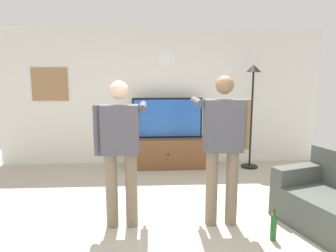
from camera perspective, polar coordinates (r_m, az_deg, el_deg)
ground_plane at (r=3.68m, az=0.64°, el=-19.60°), size 8.40×8.40×0.00m
back_wall at (r=6.18m, az=-1.21°, el=5.45°), size 6.40×0.10×2.70m
tv_stand at (r=6.01m, az=-0.10°, el=-4.94°), size 1.45×0.53×0.58m
television at (r=5.92m, az=-0.13°, el=1.52°), size 1.34×0.07×0.77m
wall_clock at (r=6.11m, az=-0.26°, el=12.34°), size 0.33×0.03×0.33m
framed_picture at (r=6.41m, az=-21.10°, el=7.25°), size 0.69×0.04×0.63m
floor_lamp at (r=6.02m, az=15.44°, el=5.59°), size 0.32×0.32×1.98m
person_standing_nearer_lamp at (r=3.59m, az=-8.81°, el=-3.61°), size 0.60×0.78×1.73m
person_standing_nearer_couch at (r=3.64m, az=10.14°, el=-2.83°), size 0.62×0.78×1.78m
beverage_bottle at (r=3.70m, az=19.03°, el=-17.29°), size 0.07×0.07×0.37m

